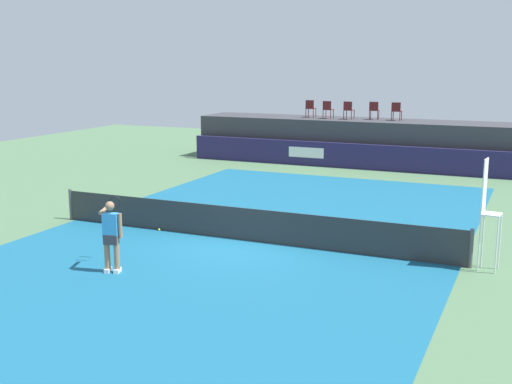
{
  "coord_description": "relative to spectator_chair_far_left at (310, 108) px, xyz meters",
  "views": [
    {
      "loc": [
        7.55,
        -16.19,
        5.05
      ],
      "look_at": [
        -0.52,
        2.0,
        1.0
      ],
      "focal_mm": 45.27,
      "sensor_mm": 36.0,
      "label": 1
    }
  ],
  "objects": [
    {
      "name": "tennis_player",
      "position": [
        1.64,
        -19.21,
        -1.73
      ],
      "size": [
        0.92,
        1.1,
        1.77
      ],
      "color": "white",
      "rests_on": "court_inner"
    },
    {
      "name": "spectator_chair_far_left",
      "position": [
        0.0,
        0.0,
        0.0
      ],
      "size": [
        0.44,
        0.44,
        0.89
      ],
      "color": "#561919",
      "rests_on": "spectator_platform"
    },
    {
      "name": "spectator_chair_far_right",
      "position": [
        4.41,
        -0.02,
        0.0
      ],
      "size": [
        0.44,
        0.44,
        0.89
      ],
      "color": "#561919",
      "rests_on": "spectator_platform"
    },
    {
      "name": "net_post_near",
      "position": [
        -2.83,
        -15.34,
        -2.19
      ],
      "size": [
        0.1,
        0.1,
        1.0
      ],
      "primitive_type": "cylinder",
      "color": "#4C4C51",
      "rests_on": "ground"
    },
    {
      "name": "net_post_far",
      "position": [
        9.57,
        -15.34,
        -2.19
      ],
      "size": [
        0.1,
        0.1,
        1.0
      ],
      "primitive_type": "cylinder",
      "color": "#4C4C51",
      "rests_on": "ground"
    },
    {
      "name": "ground_plane",
      "position": [
        3.37,
        -12.34,
        -2.69
      ],
      "size": [
        48.0,
        48.0,
        0.0
      ],
      "primitive_type": "plane",
      "color": "#4C704C"
    },
    {
      "name": "court_inner",
      "position": [
        3.37,
        -15.34,
        -2.69
      ],
      "size": [
        12.0,
        22.0,
        0.0
      ],
      "primitive_type": "cube",
      "color": "#16597A",
      "rests_on": "ground"
    },
    {
      "name": "sponsor_wall",
      "position": [
        3.36,
        -1.84,
        -2.09
      ],
      "size": [
        18.0,
        0.22,
        1.2
      ],
      "color": "#231E4C",
      "rests_on": "ground"
    },
    {
      "name": "spectator_chair_center",
      "position": [
        2.1,
        -0.29,
        0.0
      ],
      "size": [
        0.47,
        0.47,
        0.89
      ],
      "color": "#561919",
      "rests_on": "spectator_platform"
    },
    {
      "name": "tennis_net",
      "position": [
        3.37,
        -15.34,
        -2.22
      ],
      "size": [
        12.4,
        0.02,
        0.95
      ],
      "primitive_type": "cube",
      "color": "#2D2D2D",
      "rests_on": "ground"
    },
    {
      "name": "spectator_chair_left",
      "position": [
        1.04,
        -0.35,
        0.0
      ],
      "size": [
        0.46,
        0.46,
        0.89
      ],
      "color": "#561919",
      "rests_on": "spectator_platform"
    },
    {
      "name": "umpire_chair",
      "position": [
        9.88,
        -15.33,
        -1.11
      ],
      "size": [
        0.49,
        0.49,
        2.76
      ],
      "color": "white",
      "rests_on": "ground"
    },
    {
      "name": "spectator_platform",
      "position": [
        3.37,
        -0.04,
        -1.59
      ],
      "size": [
        18.0,
        2.8,
        2.2
      ],
      "primitive_type": "cube",
      "color": "#38383D",
      "rests_on": "ground"
    },
    {
      "name": "tennis_ball",
      "position": [
        0.57,
        -15.44,
        -2.66
      ],
      "size": [
        0.07,
        0.07,
        0.07
      ],
      "primitive_type": "sphere",
      "color": "#D8EA33",
      "rests_on": "court_inner"
    },
    {
      "name": "spectator_chair_right",
      "position": [
        3.3,
        0.04,
        0.0
      ],
      "size": [
        0.48,
        0.48,
        0.89
      ],
      "color": "#561919",
      "rests_on": "spectator_platform"
    }
  ]
}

